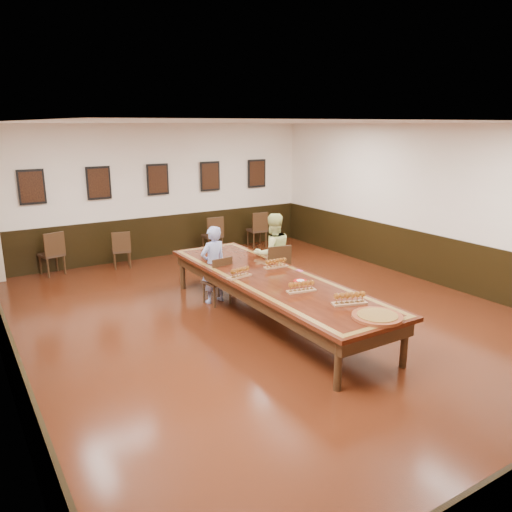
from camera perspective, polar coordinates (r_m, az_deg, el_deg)
floor at (r=8.44m, az=1.82°, el=-7.39°), size 8.00×10.00×0.02m
ceiling at (r=7.81m, az=2.01°, el=15.05°), size 8.00×10.00×0.02m
wall_back at (r=12.39m, az=-11.22°, el=7.24°), size 8.00×0.02×3.20m
wall_right at (r=10.70m, az=20.12°, el=5.45°), size 0.02×10.00×3.20m
chair_man at (r=9.07m, az=-4.52°, el=-2.74°), size 0.47×0.51×0.89m
chair_woman at (r=9.54m, az=2.17°, el=-1.50°), size 0.55×0.58×1.00m
spare_chair_a at (r=11.66m, az=-22.36°, el=0.32°), size 0.56×0.59×0.96m
spare_chair_b at (r=11.75m, az=-15.15°, el=0.78°), size 0.49×0.51×0.86m
spare_chair_c at (r=12.67m, az=-5.01°, el=2.45°), size 0.47×0.51×0.95m
spare_chair_d at (r=13.31m, az=0.10°, el=3.11°), size 0.49×0.53×0.95m
person_man at (r=9.07m, az=-4.90°, el=-0.99°), size 0.56×0.41×1.43m
person_woman at (r=9.56m, az=1.92°, el=0.28°), size 0.86×0.72×1.56m
pink_phone at (r=8.56m, az=4.98°, el=-1.68°), size 0.07×0.13×0.01m
wainscoting at (r=8.26m, az=1.84°, el=-4.11°), size 8.00×10.00×1.00m
conference_table at (r=8.22m, az=1.85°, el=-3.38°), size 1.40×5.00×0.76m
posters at (r=12.29m, az=-11.16°, el=8.59°), size 6.14×0.04×0.74m
flight_a at (r=8.15m, az=-1.92°, el=-1.95°), size 0.46×0.21×0.17m
flight_b at (r=8.70m, az=2.29°, el=-0.87°), size 0.44×0.16×0.16m
flight_c at (r=7.49m, az=5.21°, el=-3.53°), size 0.46×0.22×0.17m
flight_d at (r=7.06m, az=10.65°, el=-4.82°), size 0.51×0.30×0.18m
red_plate_grp at (r=7.97m, az=5.10°, el=-2.88°), size 0.22×0.22×0.03m
carved_platter at (r=6.67m, az=13.69°, el=-6.74°), size 0.75×0.75×0.05m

